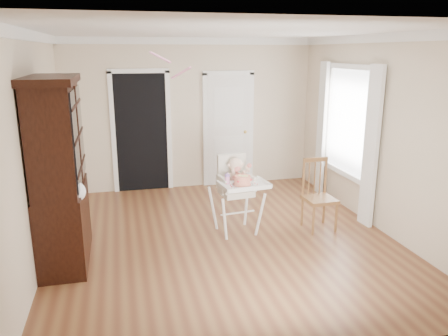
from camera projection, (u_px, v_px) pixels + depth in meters
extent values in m
plane|color=brown|center=(223.00, 239.00, 5.93)|extent=(5.00, 5.00, 0.00)
plane|color=white|center=(223.00, 31.00, 5.23)|extent=(5.00, 5.00, 0.00)
plane|color=beige|center=(191.00, 115.00, 7.93)|extent=(4.50, 0.00, 4.50)
plane|color=beige|center=(35.00, 151.00, 5.06)|extent=(0.00, 5.00, 5.00)
plane|color=beige|center=(379.00, 134.00, 6.09)|extent=(0.00, 5.00, 5.00)
cube|color=black|center=(142.00, 133.00, 7.78)|extent=(0.90, 0.03, 2.10)
cube|color=white|center=(113.00, 134.00, 7.67)|extent=(0.08, 0.05, 2.18)
cube|color=white|center=(169.00, 132.00, 7.89)|extent=(0.08, 0.05, 2.18)
cube|color=white|center=(138.00, 71.00, 7.50)|extent=(1.06, 0.05, 0.08)
cube|color=white|center=(228.00, 131.00, 8.15)|extent=(0.80, 0.05, 2.05)
cube|color=white|center=(205.00, 132.00, 8.05)|extent=(0.08, 0.05, 2.13)
cube|color=white|center=(251.00, 130.00, 8.25)|extent=(0.08, 0.05, 2.13)
sphere|color=gold|center=(245.00, 132.00, 8.19)|extent=(0.06, 0.06, 0.06)
cube|color=white|center=(349.00, 122.00, 6.83)|extent=(0.02, 1.20, 1.60)
cube|color=white|center=(352.00, 67.00, 6.60)|extent=(0.06, 1.36, 0.08)
cube|color=white|center=(371.00, 148.00, 6.14)|extent=(0.08, 0.28, 2.30)
cube|color=white|center=(322.00, 129.00, 7.61)|extent=(0.08, 0.28, 2.30)
cylinder|color=white|center=(225.00, 220.00, 5.78)|extent=(0.12, 0.14, 0.65)
cylinder|color=white|center=(260.00, 215.00, 5.96)|extent=(0.14, 0.12, 0.65)
cylinder|color=white|center=(213.00, 209.00, 6.21)|extent=(0.14, 0.12, 0.65)
cylinder|color=white|center=(246.00, 204.00, 6.39)|extent=(0.12, 0.14, 0.65)
cylinder|color=white|center=(238.00, 213.00, 6.04)|extent=(0.50, 0.09, 0.03)
cube|color=silver|center=(236.00, 192.00, 6.01)|extent=(0.45, 0.43, 0.09)
cube|color=silver|center=(222.00, 184.00, 5.91)|extent=(0.09, 0.37, 0.19)
cube|color=silver|center=(250.00, 181.00, 6.05)|extent=(0.09, 0.37, 0.19)
cube|color=silver|center=(231.00, 170.00, 6.11)|extent=(0.41, 0.11, 0.47)
cube|color=white|center=(244.00, 185.00, 5.73)|extent=(0.65, 0.50, 0.03)
cube|color=white|center=(250.00, 188.00, 5.54)|extent=(0.60, 0.10, 0.04)
ellipsoid|color=beige|center=(235.00, 180.00, 6.00)|extent=(0.24, 0.20, 0.28)
sphere|color=beige|center=(236.00, 165.00, 5.94)|extent=(0.21, 0.21, 0.19)
sphere|color=red|center=(237.00, 178.00, 5.93)|extent=(0.14, 0.14, 0.14)
sphere|color=red|center=(236.00, 170.00, 5.86)|extent=(0.07, 0.07, 0.07)
sphere|color=red|center=(249.00, 166.00, 5.92)|extent=(0.06, 0.06, 0.06)
cylinder|color=silver|center=(242.00, 185.00, 5.70)|extent=(0.28, 0.28, 0.01)
cylinder|color=red|center=(242.00, 180.00, 5.68)|extent=(0.21, 0.21, 0.12)
cylinder|color=#F2E08C|center=(245.00, 176.00, 5.66)|extent=(0.10, 0.10, 0.02)
cylinder|color=pink|center=(227.00, 180.00, 5.74)|extent=(0.06, 0.06, 0.10)
cylinder|color=#9166B3|center=(227.00, 175.00, 5.73)|extent=(0.07, 0.07, 0.03)
cone|color=#9166B3|center=(227.00, 173.00, 5.72)|extent=(0.02, 0.02, 0.04)
cube|color=black|center=(65.00, 224.00, 5.22)|extent=(0.51, 1.22, 0.92)
cube|color=black|center=(56.00, 136.00, 4.95)|extent=(0.47, 1.22, 1.22)
cube|color=black|center=(76.00, 141.00, 4.71)|extent=(0.02, 0.53, 1.07)
cube|color=black|center=(80.00, 131.00, 5.29)|extent=(0.02, 0.53, 1.07)
cube|color=black|center=(50.00, 80.00, 4.78)|extent=(0.55, 1.31, 0.08)
ellipsoid|color=white|center=(76.00, 192.00, 4.80)|extent=(0.20, 0.16, 0.22)
cube|color=brown|center=(320.00, 200.00, 6.16)|extent=(0.43, 0.43, 0.05)
cylinder|color=brown|center=(313.00, 220.00, 6.01)|extent=(0.04, 0.04, 0.44)
cylinder|color=brown|center=(336.00, 217.00, 6.10)|extent=(0.04, 0.04, 0.44)
cylinder|color=brown|center=(302.00, 211.00, 6.33)|extent=(0.04, 0.04, 0.44)
cylinder|color=brown|center=(324.00, 209.00, 6.43)|extent=(0.04, 0.04, 0.44)
cylinder|color=brown|center=(303.00, 178.00, 6.21)|extent=(0.04, 0.04, 0.57)
cylinder|color=brown|center=(326.00, 176.00, 6.31)|extent=(0.04, 0.04, 0.57)
cube|color=brown|center=(316.00, 160.00, 6.19)|extent=(0.37, 0.05, 0.06)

